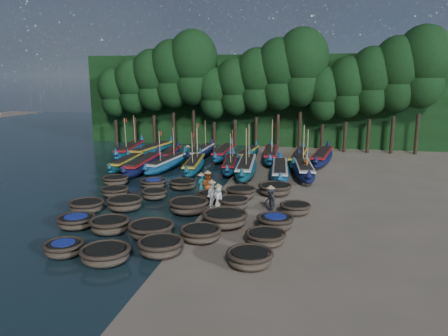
% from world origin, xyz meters
% --- Properties ---
extents(ground, '(120.00, 120.00, 0.00)m').
position_xyz_m(ground, '(0.00, 0.00, 0.00)').
color(ground, '#7D6C5B').
rests_on(ground, ground).
extents(foliage_wall, '(40.00, 3.00, 10.00)m').
position_xyz_m(foliage_wall, '(0.00, 23.50, 5.00)').
color(foliage_wall, black).
rests_on(foliage_wall, ground).
extents(coracle_1, '(2.08, 2.08, 0.65)m').
position_xyz_m(coracle_1, '(-4.35, -10.08, 0.37)').
color(coracle_1, '#4D4030').
rests_on(coracle_1, ground).
extents(coracle_2, '(2.23, 2.23, 0.71)m').
position_xyz_m(coracle_2, '(-2.24, -10.39, 0.40)').
color(coracle_2, '#4D4030').
rests_on(coracle_2, ground).
extents(coracle_3, '(2.47, 2.47, 0.74)m').
position_xyz_m(coracle_3, '(-0.25, -9.17, 0.43)').
color(coracle_3, '#4D4030').
rests_on(coracle_3, ground).
extents(coracle_4, '(2.18, 2.18, 0.71)m').
position_xyz_m(coracle_4, '(3.74, -9.56, 0.41)').
color(coracle_4, '#4D4030').
rests_on(coracle_4, ground).
extents(coracle_5, '(2.36, 2.36, 0.65)m').
position_xyz_m(coracle_5, '(-5.72, -6.69, 0.38)').
color(coracle_5, '#4D4030').
rests_on(coracle_5, ground).
extents(coracle_6, '(2.02, 2.02, 0.78)m').
position_xyz_m(coracle_6, '(-3.65, -7.09, 0.45)').
color(coracle_6, '#4D4030').
rests_on(coracle_6, ground).
extents(coracle_7, '(2.27, 2.27, 0.75)m').
position_xyz_m(coracle_7, '(-1.42, -7.24, 0.43)').
color(coracle_7, '#4D4030').
rests_on(coracle_7, ground).
extents(coracle_8, '(2.17, 2.17, 0.68)m').
position_xyz_m(coracle_8, '(1.03, -7.18, 0.39)').
color(coracle_8, '#4D4030').
rests_on(coracle_8, ground).
extents(coracle_9, '(2.14, 2.14, 0.64)m').
position_xyz_m(coracle_9, '(4.11, -6.98, 0.37)').
color(coracle_9, '#4D4030').
rests_on(coracle_9, ground).
extents(coracle_10, '(2.23, 2.23, 0.71)m').
position_xyz_m(coracle_10, '(-6.49, -4.22, 0.41)').
color(coracle_10, '#4D4030').
rests_on(coracle_10, ground).
extents(coracle_11, '(2.17, 2.17, 0.76)m').
position_xyz_m(coracle_11, '(-4.52, -3.37, 0.44)').
color(coracle_11, '#4D4030').
rests_on(coracle_11, ground).
extents(coracle_12, '(2.59, 2.59, 0.79)m').
position_xyz_m(coracle_12, '(-0.73, -3.16, 0.45)').
color(coracle_12, '#4D4030').
rests_on(coracle_12, ground).
extents(coracle_13, '(2.40, 2.40, 0.81)m').
position_xyz_m(coracle_13, '(1.75, -4.99, 0.46)').
color(coracle_13, '#4D4030').
rests_on(coracle_13, ground).
extents(coracle_14, '(1.98, 1.98, 0.74)m').
position_xyz_m(coracle_14, '(4.37, -4.87, 0.43)').
color(coracle_14, '#4D4030').
rests_on(coracle_14, ground).
extents(coracle_15, '(1.96, 1.96, 0.63)m').
position_xyz_m(coracle_15, '(-6.40, -0.77, 0.36)').
color(coracle_15, '#4D4030').
rests_on(coracle_15, ground).
extents(coracle_16, '(1.87, 1.87, 0.63)m').
position_xyz_m(coracle_16, '(-3.67, -0.79, 0.36)').
color(coracle_16, '#4D4030').
rests_on(coracle_16, ground).
extents(coracle_17, '(1.87, 1.87, 0.68)m').
position_xyz_m(coracle_17, '(0.09, -0.76, 0.39)').
color(coracle_17, '#4D4030').
rests_on(coracle_17, ground).
extents(coracle_18, '(2.12, 2.12, 0.71)m').
position_xyz_m(coracle_18, '(1.66, -1.92, 0.41)').
color(coracle_18, '#4D4030').
rests_on(coracle_18, ground).
extents(coracle_19, '(1.77, 1.77, 0.65)m').
position_xyz_m(coracle_19, '(5.25, -2.14, 0.37)').
color(coracle_19, '#4D4030').
rests_on(coracle_19, ground).
extents(coracle_20, '(2.21, 2.21, 0.65)m').
position_xyz_m(coracle_20, '(-7.72, 2.13, 0.37)').
color(coracle_20, '#4D4030').
rests_on(coracle_20, ground).
extents(coracle_21, '(2.12, 2.12, 0.64)m').
position_xyz_m(coracle_21, '(-4.72, 1.87, 0.37)').
color(coracle_21, '#4D4030').
rests_on(coracle_21, ground).
extents(coracle_22, '(2.14, 2.14, 0.65)m').
position_xyz_m(coracle_22, '(-2.62, 1.98, 0.37)').
color(coracle_22, '#4D4030').
rests_on(coracle_22, ground).
extents(coracle_23, '(2.09, 2.09, 0.77)m').
position_xyz_m(coracle_23, '(1.73, 0.34, 0.44)').
color(coracle_23, '#4D4030').
rests_on(coracle_23, ground).
extents(coracle_24, '(2.29, 2.29, 0.76)m').
position_xyz_m(coracle_24, '(3.77, 1.73, 0.43)').
color(coracle_24, '#4D4030').
rests_on(coracle_24, ground).
extents(long_boat_1, '(1.70, 7.70, 1.36)m').
position_xyz_m(long_boat_1, '(-9.28, 7.72, 0.52)').
color(long_boat_1, '#0E4951').
rests_on(long_boat_1, ground).
extents(long_boat_2, '(1.92, 8.84, 1.56)m').
position_xyz_m(long_boat_2, '(-7.50, 6.90, 0.59)').
color(long_boat_2, '#0F183A').
rests_on(long_boat_2, ground).
extents(long_boat_3, '(2.26, 8.07, 3.45)m').
position_xyz_m(long_boat_3, '(-5.80, 7.96, 0.55)').
color(long_boat_3, navy).
rests_on(long_boat_3, ground).
extents(long_boat_4, '(2.35, 7.99, 3.42)m').
position_xyz_m(long_boat_4, '(-3.42, 7.80, 0.54)').
color(long_boat_4, '#0E4951').
rests_on(long_boat_4, ground).
extents(long_boat_5, '(2.23, 7.68, 3.28)m').
position_xyz_m(long_boat_5, '(-0.53, 8.72, 0.52)').
color(long_boat_5, navy).
rests_on(long_boat_5, ground).
extents(long_boat_6, '(2.30, 9.16, 3.90)m').
position_xyz_m(long_boat_6, '(0.98, 7.41, 0.62)').
color(long_boat_6, '#0E4951').
rests_on(long_boat_6, ground).
extents(long_boat_7, '(2.12, 8.55, 1.51)m').
position_xyz_m(long_boat_7, '(3.70, 6.71, 0.57)').
color(long_boat_7, navy).
rests_on(long_boat_7, ground).
extents(long_boat_8, '(2.63, 9.11, 3.90)m').
position_xyz_m(long_boat_8, '(5.42, 7.91, 0.62)').
color(long_boat_8, '#0F183A').
rests_on(long_boat_8, ground).
extents(long_boat_9, '(2.68, 9.11, 3.89)m').
position_xyz_m(long_boat_9, '(-11.40, 13.29, 0.62)').
color(long_boat_9, navy).
rests_on(long_boat_9, ground).
extents(long_boat_10, '(2.73, 9.02, 1.60)m').
position_xyz_m(long_boat_10, '(-9.22, 13.37, 0.61)').
color(long_boat_10, '#0E4951').
rests_on(long_boat_10, ground).
extents(long_boat_11, '(2.03, 7.35, 1.30)m').
position_xyz_m(long_boat_11, '(-7.02, 12.59, 0.49)').
color(long_boat_11, '#0F183A').
rests_on(long_boat_11, ground).
extents(long_boat_12, '(1.70, 8.21, 3.49)m').
position_xyz_m(long_boat_12, '(-4.36, 13.73, 0.55)').
color(long_boat_12, '#0F183A').
rests_on(long_boat_12, ground).
extents(long_boat_13, '(1.57, 8.50, 1.50)m').
position_xyz_m(long_boat_13, '(-2.13, 13.80, 0.57)').
color(long_boat_13, navy).
rests_on(long_boat_13, ground).
extents(long_boat_14, '(2.03, 7.57, 1.34)m').
position_xyz_m(long_boat_14, '(0.12, 14.02, 0.51)').
color(long_boat_14, '#0E4951').
rests_on(long_boat_14, ground).
extents(long_boat_15, '(2.23, 8.71, 3.71)m').
position_xyz_m(long_boat_15, '(2.32, 13.56, 0.59)').
color(long_boat_15, navy).
rests_on(long_boat_15, ground).
extents(long_boat_16, '(2.10, 8.70, 1.53)m').
position_xyz_m(long_boat_16, '(4.91, 12.62, 0.58)').
color(long_boat_16, '#0E4951').
rests_on(long_boat_16, ground).
extents(long_boat_17, '(2.79, 8.93, 1.59)m').
position_xyz_m(long_boat_17, '(6.98, 13.34, 0.60)').
color(long_boat_17, '#0F183A').
rests_on(long_boat_17, ground).
extents(fisherman_0, '(0.87, 0.82, 1.69)m').
position_xyz_m(fisherman_0, '(0.80, -2.15, 0.82)').
color(fisherman_0, white).
rests_on(fisherman_0, ground).
extents(fisherman_1, '(0.61, 0.69, 1.79)m').
position_xyz_m(fisherman_1, '(-0.81, 0.14, 0.90)').
color(fisherman_1, '#19636C').
rests_on(fisherman_1, ground).
extents(fisherman_2, '(0.90, 0.72, 1.95)m').
position_xyz_m(fisherman_2, '(-0.40, 0.12, 0.92)').
color(fisherman_2, '#B84E18').
rests_on(fisherman_2, ground).
extents(fisherman_3, '(1.06, 1.17, 1.77)m').
position_xyz_m(fisherman_3, '(3.85, -2.24, 0.83)').
color(fisherman_3, black).
rests_on(fisherman_3, ground).
extents(fisherman_4, '(0.64, 1.05, 1.87)m').
position_xyz_m(fisherman_4, '(0.38, -2.00, 0.90)').
color(fisherman_4, white).
rests_on(fisherman_4, ground).
extents(fisherman_5, '(1.15, 1.56, 1.83)m').
position_xyz_m(fisherman_5, '(-4.75, 10.57, 0.85)').
color(fisherman_5, '#19636C').
rests_on(fisherman_5, ground).
extents(fisherman_6, '(0.69, 0.90, 1.83)m').
position_xyz_m(fisherman_6, '(5.64, 6.83, 0.88)').
color(fisherman_6, '#B84E18').
rests_on(fisherman_6, ground).
extents(tree_0, '(3.68, 3.68, 8.68)m').
position_xyz_m(tree_0, '(-16.00, 20.00, 5.97)').
color(tree_0, black).
rests_on(tree_0, ground).
extents(tree_1, '(4.09, 4.09, 9.65)m').
position_xyz_m(tree_1, '(-13.70, 20.00, 6.65)').
color(tree_1, black).
rests_on(tree_1, ground).
extents(tree_2, '(4.51, 4.51, 10.63)m').
position_xyz_m(tree_2, '(-11.40, 20.00, 7.32)').
color(tree_2, black).
rests_on(tree_2, ground).
extents(tree_3, '(4.92, 4.92, 11.60)m').
position_xyz_m(tree_3, '(-9.10, 20.00, 8.00)').
color(tree_3, black).
rests_on(tree_3, ground).
extents(tree_4, '(5.34, 5.34, 12.58)m').
position_xyz_m(tree_4, '(-6.80, 20.00, 8.67)').
color(tree_4, black).
rests_on(tree_4, ground).
extents(tree_5, '(3.68, 3.68, 8.68)m').
position_xyz_m(tree_5, '(-4.50, 20.00, 5.97)').
color(tree_5, black).
rests_on(tree_5, ground).
extents(tree_6, '(4.09, 4.09, 9.65)m').
position_xyz_m(tree_6, '(-2.20, 20.00, 6.65)').
color(tree_6, black).
rests_on(tree_6, ground).
extents(tree_7, '(4.51, 4.51, 10.63)m').
position_xyz_m(tree_7, '(0.10, 20.00, 7.32)').
color(tree_7, black).
rests_on(tree_7, ground).
extents(tree_8, '(4.92, 4.92, 11.60)m').
position_xyz_m(tree_8, '(2.40, 20.00, 8.00)').
color(tree_8, black).
rests_on(tree_8, ground).
extents(tree_9, '(5.34, 5.34, 12.58)m').
position_xyz_m(tree_9, '(4.70, 20.00, 8.67)').
color(tree_9, black).
rests_on(tree_9, ground).
extents(tree_10, '(3.68, 3.68, 8.68)m').
position_xyz_m(tree_10, '(7.00, 20.00, 5.97)').
color(tree_10, black).
rests_on(tree_10, ground).
extents(tree_11, '(4.09, 4.09, 9.65)m').
position_xyz_m(tree_11, '(9.30, 20.00, 6.65)').
color(tree_11, black).
rests_on(tree_11, ground).
extents(tree_12, '(4.51, 4.51, 10.63)m').
position_xyz_m(tree_12, '(11.60, 20.00, 7.32)').
color(tree_12, black).
rests_on(tree_12, ground).
extents(tree_13, '(4.92, 4.92, 11.60)m').
position_xyz_m(tree_13, '(13.90, 20.00, 8.00)').
color(tree_13, black).
rests_on(tree_13, ground).
extents(tree_14, '(5.34, 5.34, 12.58)m').
position_xyz_m(tree_14, '(16.20, 20.00, 8.67)').
color(tree_14, black).
rests_on(tree_14, ground).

